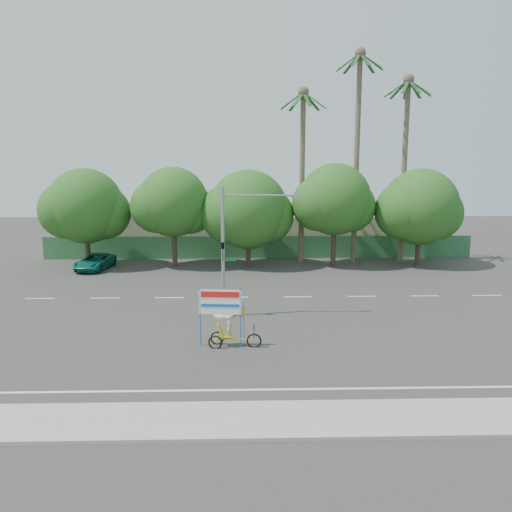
{
  "coord_description": "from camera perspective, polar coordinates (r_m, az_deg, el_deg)",
  "views": [
    {
      "loc": [
        -1.45,
        -22.2,
        7.97
      ],
      "look_at": [
        -0.77,
        3.0,
        3.5
      ],
      "focal_mm": 35.0,
      "sensor_mm": 36.0,
      "label": 1
    }
  ],
  "objects": [
    {
      "name": "tree_left",
      "position": [
        40.69,
        -9.5,
        5.81
      ],
      "size": [
        6.66,
        5.6,
        8.07
      ],
      "color": "#473828",
      "rests_on": "ground"
    },
    {
      "name": "tree_far_right",
      "position": [
        42.83,
        18.17,
        5.1
      ],
      "size": [
        7.38,
        6.2,
        7.94
      ],
      "color": "#473828",
      "rests_on": "ground"
    },
    {
      "name": "ground",
      "position": [
        23.63,
        2.08,
        -9.66
      ],
      "size": [
        120.0,
        120.0,
        0.0
      ],
      "primitive_type": "plane",
      "color": "#33302D",
      "rests_on": "ground"
    },
    {
      "name": "palm_mid",
      "position": [
        43.84,
        16.66,
        11.51
      ],
      "size": [
        3.73,
        3.79,
        15.45
      ],
      "color": "#70604C",
      "rests_on": "ground"
    },
    {
      "name": "tree_far_left",
      "position": [
        42.25,
        -18.97,
        5.16
      ],
      "size": [
        7.14,
        6.0,
        7.96
      ],
      "color": "#473828",
      "rests_on": "ground"
    },
    {
      "name": "building_right",
      "position": [
        49.5,
        9.48,
        2.75
      ],
      "size": [
        14.0,
        8.0,
        3.6
      ],
      "primitive_type": "cube",
      "color": "beige",
      "rests_on": "ground"
    },
    {
      "name": "sidewalk_near",
      "position": [
        16.75,
        3.78,
        -18.14
      ],
      "size": [
        50.0,
        2.4,
        0.12
      ],
      "primitive_type": "cube",
      "color": "gray",
      "rests_on": "ground"
    },
    {
      "name": "trike_billboard",
      "position": [
        22.59,
        -3.41,
        -7.63
      ],
      "size": [
        2.81,
        0.75,
        2.77
      ],
      "rotation": [
        0.0,
        0.0,
        -0.1
      ],
      "color": "black",
      "rests_on": "ground"
    },
    {
      "name": "pickup_truck",
      "position": [
        41.52,
        -17.94,
        -0.62
      ],
      "size": [
        2.62,
        4.75,
        1.26
      ],
      "primitive_type": "imported",
      "rotation": [
        0.0,
        0.0,
        -0.12
      ],
      "color": "#0E6759",
      "rests_on": "ground"
    },
    {
      "name": "building_left",
      "position": [
        49.31,
        -11.54,
        2.9
      ],
      "size": [
        12.0,
        8.0,
        4.0
      ],
      "primitive_type": "cube",
      "color": "beige",
      "rests_on": "ground"
    },
    {
      "name": "traffic_signal",
      "position": [
        26.68,
        -3.13,
        -0.88
      ],
      "size": [
        4.72,
        1.1,
        7.0
      ],
      "color": "gray",
      "rests_on": "ground"
    },
    {
      "name": "palm_short",
      "position": [
        42.0,
        5.32,
        11.23
      ],
      "size": [
        3.73,
        3.79,
        14.45
      ],
      "color": "#70604C",
      "rests_on": "ground"
    },
    {
      "name": "fence",
      "position": [
        44.27,
        0.35,
        0.99
      ],
      "size": [
        38.0,
        0.08,
        2.0
      ],
      "primitive_type": "cube",
      "color": "#336B3D",
      "rests_on": "ground"
    },
    {
      "name": "tree_right",
      "position": [
        40.97,
        8.91,
        6.11
      ],
      "size": [
        6.9,
        5.8,
        8.36
      ],
      "color": "#473828",
      "rests_on": "ground"
    },
    {
      "name": "palm_tall",
      "position": [
        42.83,
        11.51,
        13.2
      ],
      "size": [
        3.73,
        3.79,
        17.45
      ],
      "color": "#70604C",
      "rests_on": "ground"
    },
    {
      "name": "tree_center",
      "position": [
        40.35,
        -0.98,
        5.07
      ],
      "size": [
        7.62,
        6.4,
        7.85
      ],
      "color": "#473828",
      "rests_on": "ground"
    }
  ]
}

